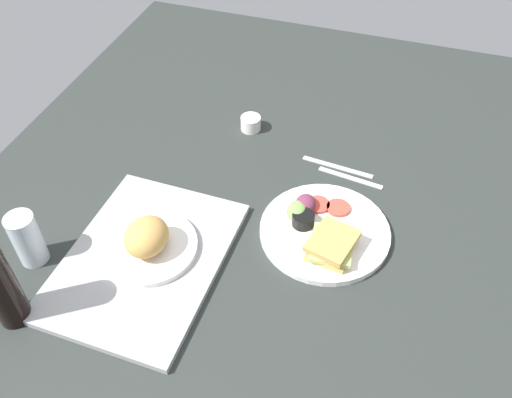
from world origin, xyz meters
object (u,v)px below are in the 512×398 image
Objects in this scene: bread_plate_near at (147,241)px; fork at (350,178)px; serving_tray at (144,259)px; knife at (338,167)px; plate_with_salad at (323,229)px; espresso_cup at (251,123)px; drinking_glass at (27,239)px.

bread_plate_near is 1.28× the size of fork.
knife is (43.94, -33.86, -0.55)cm from serving_tray.
fork is (20.65, -2.41, -1.40)cm from plate_with_salad.
serving_tray is 52.67cm from espresso_cup.
drinking_glass reaches higher than bread_plate_near.
fork is at bearing -42.77° from serving_tray.
drinking_glass is 0.69× the size of knife.
bread_plate_near is at bearing 172.23° from espresso_cup.
plate_with_salad reaches higher than knife.
serving_tray is 4.42cm from bread_plate_near.
fork is at bearing -44.11° from bread_plate_near.
plate_with_salad is at bearing -62.75° from bread_plate_near.
bread_plate_near is at bearing 117.25° from plate_with_salad.
drinking_glass is at bearing 110.35° from bread_plate_near.
knife is (3.00, 4.00, 0.00)cm from fork.
bread_plate_near reaches higher than plate_with_salad.
serving_tray is 1.50× the size of plate_with_salad.
plate_with_salad is at bearing 99.39° from knife.
bread_plate_near reaches higher than fork.
serving_tray is at bearing 54.66° from fork.
knife is at bearing -29.44° from fork.
drinking_glass is (-6.67, 23.57, 5.72)cm from serving_tray.
drinking_glass is (-26.96, 59.03, 4.87)cm from plate_with_salad.
bread_plate_near is at bearing 53.32° from fork.
knife is (-8.24, -26.75, -1.75)cm from espresso_cup.
plate_with_salad is 1.77× the size of fork.
drinking_glass reaches higher than serving_tray.
plate_with_salad is 2.30× the size of drinking_glass.
fork is at bearing -52.23° from drinking_glass.
fork is 0.89× the size of knife.
plate_with_salad is 1.58× the size of knife.
plate_with_salad is at bearing -60.22° from serving_tray.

